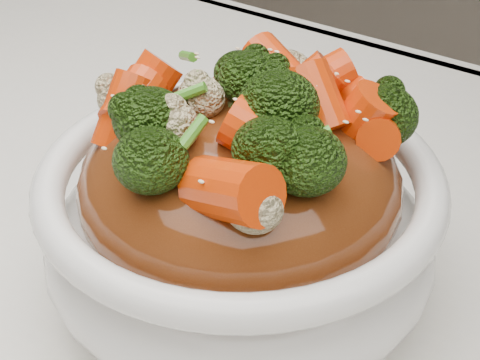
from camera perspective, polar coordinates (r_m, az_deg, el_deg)
The scene contains 8 objects.
tablecloth at distance 0.43m, azimuth -10.34°, elevation -11.16°, with size 1.20×0.80×0.04m, color white.
bowl at distance 0.40m, azimuth 0.00°, elevation -3.76°, with size 0.21×0.21×0.08m, color white, non-canonical shape.
sauce_base at distance 0.38m, azimuth 0.00°, elevation -0.36°, with size 0.17×0.17×0.09m, color #5B290F.
carrots at distance 0.35m, azimuth 0.00°, elevation 7.83°, with size 0.17×0.17×0.05m, color #DA3A07, non-canonical shape.
broccoli at distance 0.35m, azimuth 0.00°, elevation 7.69°, with size 0.17×0.17×0.04m, color black, non-canonical shape.
cauliflower at distance 0.35m, azimuth 0.00°, elevation 7.40°, with size 0.17×0.17×0.03m, color #CCBB8B, non-canonical shape.
scallions at distance 0.35m, azimuth 0.00°, elevation 7.97°, with size 0.12×0.12×0.02m, color #3B871F, non-canonical shape.
sesame_seeds at distance 0.35m, azimuth 0.00°, elevation 7.97°, with size 0.15×0.15×0.01m, color beige, non-canonical shape.
Camera 1 is at (0.23, -0.20, 1.04)m, focal length 55.00 mm.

